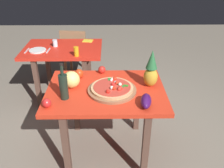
{
  "coord_description": "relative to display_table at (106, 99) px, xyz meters",
  "views": [
    {
      "loc": [
        0.03,
        -1.97,
        1.92
      ],
      "look_at": [
        0.06,
        0.01,
        0.82
      ],
      "focal_mm": 38.65,
      "sensor_mm": 36.0,
      "label": 1
    }
  ],
  "objects": [
    {
      "name": "ground_plane",
      "position": [
        0.0,
        0.0,
        -0.66
      ],
      "size": [
        10.0,
        10.0,
        0.0
      ],
      "primitive_type": "plane",
      "color": "gray"
    },
    {
      "name": "display_table",
      "position": [
        0.0,
        0.0,
        0.0
      ],
      "size": [
        1.12,
        0.81,
        0.77
      ],
      "color": "brown",
      "rests_on": "ground_plane"
    },
    {
      "name": "background_table",
      "position": [
        -0.59,
        1.11,
        -0.01
      ],
      "size": [
        1.05,
        0.73,
        0.77
      ],
      "color": "brown",
      "rests_on": "ground_plane"
    },
    {
      "name": "dining_chair",
      "position": [
        -0.51,
        1.71,
        -0.18
      ],
      "size": [
        0.45,
        0.45,
        0.85
      ],
      "rotation": [
        0.0,
        0.0,
        3.01
      ],
      "color": "#936243",
      "rests_on": "ground_plane"
    },
    {
      "name": "pizza_board",
      "position": [
        0.06,
        -0.04,
        0.12
      ],
      "size": [
        0.45,
        0.45,
        0.02
      ],
      "primitive_type": "cylinder",
      "color": "#936243",
      "rests_on": "display_table"
    },
    {
      "name": "pizza",
      "position": [
        0.06,
        -0.04,
        0.15
      ],
      "size": [
        0.39,
        0.39,
        0.06
      ],
      "color": "tan",
      "rests_on": "pizza_board"
    },
    {
      "name": "wine_bottle",
      "position": [
        -0.36,
        -0.15,
        0.23
      ],
      "size": [
        0.08,
        0.08,
        0.34
      ],
      "color": "black",
      "rests_on": "display_table"
    },
    {
      "name": "pineapple_left",
      "position": [
        0.43,
        0.06,
        0.27
      ],
      "size": [
        0.14,
        0.14,
        0.36
      ],
      "color": "gold",
      "rests_on": "display_table"
    },
    {
      "name": "melon",
      "position": [
        -0.33,
        0.05,
        0.19
      ],
      "size": [
        0.16,
        0.16,
        0.16
      ],
      "primitive_type": "sphere",
      "color": "#E6DC77",
      "rests_on": "display_table"
    },
    {
      "name": "bell_pepper",
      "position": [
        -0.28,
        0.24,
        0.15
      ],
      "size": [
        0.09,
        0.09,
        0.1
      ],
      "primitive_type": "ellipsoid",
      "color": "red",
      "rests_on": "display_table"
    },
    {
      "name": "eggplant",
      "position": [
        0.34,
        -0.28,
        0.15
      ],
      "size": [
        0.12,
        0.21,
        0.09
      ],
      "primitive_type": "ellipsoid",
      "rotation": [
        0.0,
        0.0,
        1.41
      ],
      "color": "#3D1252",
      "rests_on": "display_table"
    },
    {
      "name": "tomato_near_board",
      "position": [
        -0.49,
        -0.29,
        0.14
      ],
      "size": [
        0.08,
        0.08,
        0.08
      ],
      "primitive_type": "sphere",
      "color": "red",
      "rests_on": "display_table"
    },
    {
      "name": "tomato_at_corner",
      "position": [
        -0.04,
        0.34,
        0.15
      ],
      "size": [
        0.08,
        0.08,
        0.08
      ],
      "primitive_type": "sphere",
      "color": "red",
      "rests_on": "display_table"
    },
    {
      "name": "drinking_glass_juice",
      "position": [
        -0.37,
        0.82,
        0.17
      ],
      "size": [
        0.06,
        0.06,
        0.12
      ],
      "primitive_type": "cylinder",
      "color": "orange",
      "rests_on": "background_table"
    },
    {
      "name": "drinking_glass_water",
      "position": [
        -0.7,
        1.16,
        0.15
      ],
      "size": [
        0.07,
        0.07,
        0.09
      ],
      "primitive_type": "cylinder",
      "color": "silver",
      "rests_on": "background_table"
    },
    {
      "name": "dinner_plate",
      "position": [
        -0.9,
        1.0,
        0.11
      ],
      "size": [
        0.22,
        0.22,
        0.02
      ],
      "primitive_type": "cylinder",
      "color": "white",
      "rests_on": "background_table"
    },
    {
      "name": "fork_utensil",
      "position": [
        -1.04,
        1.0,
        0.11
      ],
      "size": [
        0.02,
        0.18,
        0.01
      ],
      "primitive_type": "cube",
      "rotation": [
        0.0,
        0.0,
        -0.03
      ],
      "color": "silver",
      "rests_on": "background_table"
    },
    {
      "name": "knife_utensil",
      "position": [
        -0.76,
        1.0,
        0.11
      ],
      "size": [
        0.02,
        0.18,
        0.01
      ],
      "primitive_type": "cube",
      "rotation": [
        0.0,
        0.0,
        -0.03
      ],
      "color": "silver",
      "rests_on": "background_table"
    },
    {
      "name": "napkin_folded",
      "position": [
        -0.27,
        1.38,
        0.11
      ],
      "size": [
        0.16,
        0.14,
        0.01
      ],
      "primitive_type": "cube",
      "rotation": [
        0.0,
        0.0,
        -0.15
      ],
      "color": "yellow",
      "rests_on": "background_table"
    }
  ]
}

